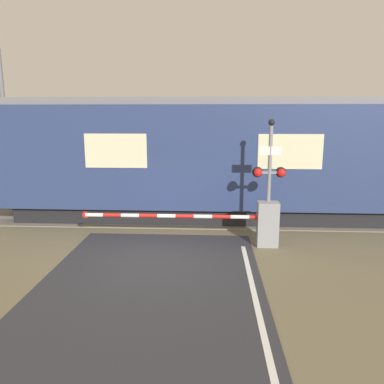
{
  "coord_description": "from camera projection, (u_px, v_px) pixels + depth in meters",
  "views": [
    {
      "loc": [
        1.36,
        -9.33,
        3.71
      ],
      "look_at": [
        0.76,
        1.76,
        1.46
      ],
      "focal_mm": 35.0,
      "sensor_mm": 36.0,
      "label": 1
    }
  ],
  "objects": [
    {
      "name": "train",
      "position": [
        281.0,
        159.0,
        13.45
      ],
      "size": [
        20.5,
        3.0,
        4.32
      ],
      "color": "black",
      "rests_on": "ground_plane"
    },
    {
      "name": "signal_post",
      "position": [
        269.0,
        175.0,
        10.68
      ],
      "size": [
        0.96,
        0.26,
        3.64
      ],
      "color": "gray",
      "rests_on": "ground_plane"
    },
    {
      "name": "crossing_barrier",
      "position": [
        253.0,
        223.0,
        10.81
      ],
      "size": [
        5.74,
        0.44,
        1.31
      ],
      "color": "gray",
      "rests_on": "ground_plane"
    },
    {
      "name": "track_bed",
      "position": [
        175.0,
        216.0,
        14.08
      ],
      "size": [
        36.0,
        3.2,
        0.13
      ],
      "color": "slate",
      "rests_on": "ground_plane"
    },
    {
      "name": "catenary_pole",
      "position": [
        5.0,
        123.0,
        16.28
      ],
      "size": [
        0.2,
        1.9,
        6.5
      ],
      "color": "slate",
      "rests_on": "ground_plane"
    },
    {
      "name": "ground_plane",
      "position": [
        160.0,
        258.0,
        9.94
      ],
      "size": [
        80.0,
        80.0,
        0.0
      ],
      "primitive_type": "plane",
      "color": "#6B6047"
    }
  ]
}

